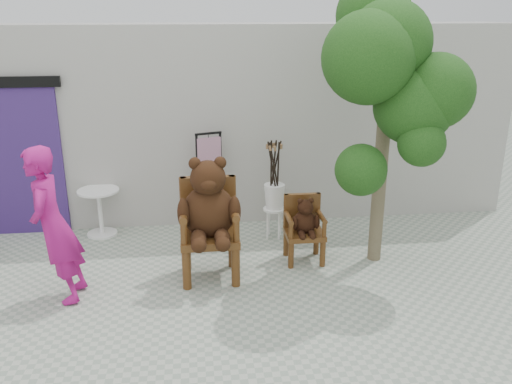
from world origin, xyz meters
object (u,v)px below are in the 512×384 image
Objects in this scene: stool_bucket at (274,196)px; chair_big at (209,211)px; chair_small at (304,223)px; display_stand at (210,193)px; tree at (390,65)px; person at (54,226)px; cafe_table at (100,207)px.

chair_big is at bearing -130.75° from stool_bucket.
display_stand is (-1.19, 1.19, 0.05)m from chair_small.
chair_small is 1.69m from display_stand.
chair_small is 0.25× the size of tree.
person is at bearing -173.16° from tree.
stool_bucket is (0.91, -0.39, 0.06)m from display_stand.
person is 1.93m from cafe_table.
chair_big is 1.35m from chair_small.
chair_small is 0.59× the size of display_stand.
chair_big reaches higher than display_stand.
person is 2.61m from display_stand.
chair_big is at bearing -176.48° from tree.
person is at bearing -95.52° from cafe_table.
tree is (3.94, 0.47, 1.67)m from person.
cafe_table is (-1.57, 1.53, -0.44)m from chair_big.
person is 3.10m from stool_bucket.
person reaches higher than stool_bucket.
stool_bucket is 0.40× the size of tree.
chair_small is 0.49× the size of person.
person is 2.58× the size of cafe_table.
person is at bearing -150.45° from display_stand.
stool_bucket is (-0.28, 0.80, 0.11)m from chair_small.
tree is at bearing -20.31° from cafe_table.
chair_small is at bearing -61.10° from display_stand.
tree is at bearing 3.52° from chair_big.
chair_small reaches higher than cafe_table.
tree reaches higher than chair_big.
chair_big is 0.43× the size of tree.
display_stand is (1.63, -0.00, 0.14)m from cafe_table.
cafe_table is at bearing 163.61° from display_stand.
chair_small is at bearing 14.88° from chair_big.
person reaches higher than chair_small.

